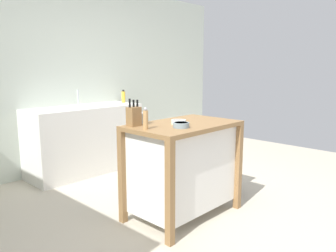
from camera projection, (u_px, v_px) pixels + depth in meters
name	position (u px, v px, depth m)	size (l,w,h in m)	color
ground_plane	(191.00, 210.00, 3.37)	(6.90, 6.90, 0.00)	#BCB29E
wall_back	(71.00, 76.00, 4.65)	(5.90, 0.10, 2.60)	silver
kitchen_island	(183.00, 164.00, 3.18)	(1.06, 0.66, 0.91)	olive
knife_block	(134.00, 116.00, 2.96)	(0.11, 0.09, 0.25)	olive
bowl_stoneware_deep	(181.00, 125.00, 2.88)	(0.14, 0.14, 0.05)	gray
bowl_ceramic_wide	(178.00, 122.00, 3.07)	(0.14, 0.14, 0.04)	silver
drinking_cup	(145.00, 118.00, 3.10)	(0.07, 0.07, 0.10)	silver
pepper_grinder	(146.00, 119.00, 2.80)	(0.04, 0.04, 0.19)	tan
trash_bin	(222.00, 165.00, 3.81)	(0.36, 0.28, 0.63)	slate
sink_counter	(85.00, 139.00, 4.54)	(1.55, 0.60, 0.90)	white
sink_faucet	(78.00, 98.00, 4.54)	(0.02, 0.02, 0.22)	#B7BCC1
bottle_dish_soap	(123.00, 97.00, 4.94)	(0.05, 0.05, 0.19)	yellow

